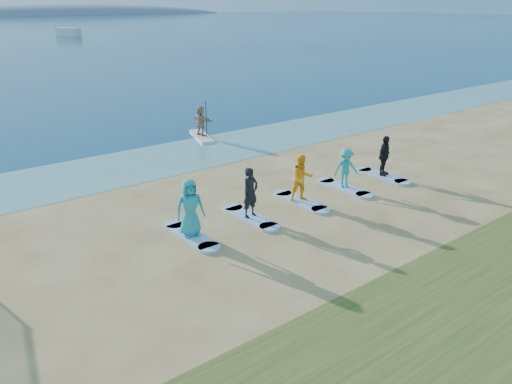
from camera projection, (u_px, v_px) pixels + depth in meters
ground at (314, 235)px, 16.22m from camera, size 600.00×600.00×0.00m
shallow_water at (161, 160)px, 23.93m from camera, size 600.00×600.00×0.00m
island_ridge at (71, 15)px, 291.56m from camera, size 220.00×56.00×18.00m
paddleboard at (202, 136)px, 27.90m from camera, size 1.61×3.07×0.12m
paddleboarder at (201, 121)px, 27.58m from camera, size 0.65×1.57×1.64m
boat_offshore_b at (69, 36)px, 109.49m from camera, size 3.98×6.53×1.78m
surfboard_0 at (191, 236)px, 16.06m from camera, size 0.70×2.20×0.09m
student_0 at (190, 208)px, 15.71m from camera, size 1.03×0.79×1.88m
surfboard_1 at (251, 217)px, 17.44m from camera, size 0.70×2.20×0.09m
student_1 at (250, 192)px, 17.11m from camera, size 0.70×0.51×1.77m
surfboard_2 at (301, 201)px, 18.83m from camera, size 0.70×2.20×0.09m
student_2 at (302, 178)px, 18.49m from camera, size 1.05×0.94×1.77m
surfboard_3 at (344, 188)px, 20.21m from camera, size 0.70×2.20×0.09m
student_3 at (346, 168)px, 19.91m from camera, size 1.17×0.93×1.59m
surfboard_4 at (382, 176)px, 21.59m from camera, size 0.70×2.20×0.09m
student_4 at (384, 156)px, 21.27m from camera, size 1.09×0.69×1.73m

